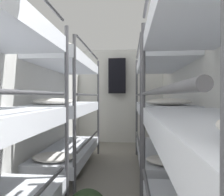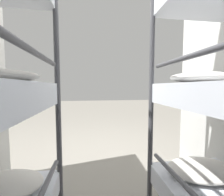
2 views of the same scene
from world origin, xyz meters
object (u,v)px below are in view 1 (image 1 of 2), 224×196
object	(u,v)px
bunk_stack_left_far	(68,107)
bunk_stack_right_far	(161,108)
bunk_stack_right_near	(221,131)
hanging_coat	(117,76)

from	to	relation	value
bunk_stack_left_far	bunk_stack_right_far	distance (m)	1.51
bunk_stack_right_near	bunk_stack_left_far	xyz separation A→B (m)	(-1.51, 2.11, 0.00)
bunk_stack_left_far	hanging_coat	distance (m)	2.16
bunk_stack_right_near	bunk_stack_left_far	bearing A→B (deg)	125.49
bunk_stack_right_near	bunk_stack_left_far	distance (m)	2.59
bunk_stack_left_far	hanging_coat	size ratio (longest dim) A/B	2.23
bunk_stack_right_near	bunk_stack_left_far	world-z (taller)	same
bunk_stack_left_far	bunk_stack_right_far	xyz separation A→B (m)	(1.51, 0.00, 0.00)
bunk_stack_right_near	hanging_coat	xyz separation A→B (m)	(-0.82, 4.03, 0.71)
bunk_stack_left_far	bunk_stack_right_near	bearing A→B (deg)	-54.51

